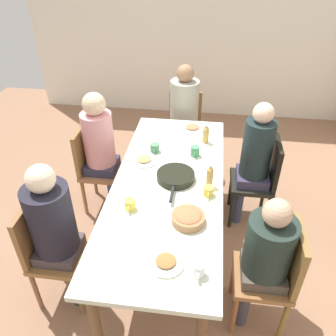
# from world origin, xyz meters

# --- Properties ---
(ground_plane) EXTENTS (6.97, 6.97, 0.00)m
(ground_plane) POSITION_xyz_m (0.00, 0.00, 0.00)
(ground_plane) COLOR #91694F
(wall_left) EXTENTS (0.12, 4.84, 2.60)m
(wall_left) POSITION_xyz_m (-2.97, 0.00, 1.30)
(wall_left) COLOR white
(wall_left) RESTS_ON ground_plane
(dining_table) EXTENTS (2.20, 0.87, 0.78)m
(dining_table) POSITION_xyz_m (0.00, 0.00, 0.70)
(dining_table) COLOR silver
(dining_table) RESTS_ON ground_plane
(chair_0) EXTENTS (0.40, 0.40, 0.90)m
(chair_0) POSITION_xyz_m (0.55, -0.82, 0.51)
(chair_0) COLOR olive
(chair_0) RESTS_ON ground_plane
(person_0) EXTENTS (0.32, 0.32, 1.26)m
(person_0) POSITION_xyz_m (0.55, -0.73, 0.75)
(person_0) COLOR #39473F
(person_0) RESTS_ON ground_plane
(chair_1) EXTENTS (0.40, 0.40, 0.90)m
(chair_1) POSITION_xyz_m (-1.48, 0.00, 0.51)
(chair_1) COLOR olive
(chair_1) RESTS_ON ground_plane
(person_1) EXTENTS (0.32, 0.32, 1.27)m
(person_1) POSITION_xyz_m (-1.39, 0.00, 0.76)
(person_1) COLOR #473640
(person_1) RESTS_ON ground_plane
(chair_2) EXTENTS (0.40, 0.40, 0.90)m
(chair_2) POSITION_xyz_m (-0.55, -0.82, 0.51)
(chair_2) COLOR #905E3E
(chair_2) RESTS_ON ground_plane
(person_2) EXTENTS (0.30, 0.30, 1.27)m
(person_2) POSITION_xyz_m (-0.55, -0.73, 0.76)
(person_2) COLOR #363356
(person_2) RESTS_ON ground_plane
(chair_3) EXTENTS (0.40, 0.40, 0.90)m
(chair_3) POSITION_xyz_m (0.55, 0.82, 0.51)
(chair_3) COLOR #8F5E35
(chair_3) RESTS_ON ground_plane
(person_3) EXTENTS (0.32, 0.32, 1.14)m
(person_3) POSITION_xyz_m (0.55, 0.73, 0.69)
(person_3) COLOR #3D3B47
(person_3) RESTS_ON ground_plane
(chair_4) EXTENTS (0.40, 0.40, 0.90)m
(chair_4) POSITION_xyz_m (-0.55, 0.82, 0.51)
(chair_4) COLOR black
(chair_4) RESTS_ON ground_plane
(person_4) EXTENTS (0.30, 0.30, 1.27)m
(person_4) POSITION_xyz_m (-0.55, 0.73, 0.74)
(person_4) COLOR #333C56
(person_4) RESTS_ON ground_plane
(plate_0) EXTENTS (0.23, 0.23, 0.04)m
(plate_0) POSITION_xyz_m (-0.28, -0.25, 0.79)
(plate_0) COLOR white
(plate_0) RESTS_ON dining_table
(plate_1) EXTENTS (0.25, 0.25, 0.04)m
(plate_1) POSITION_xyz_m (-0.92, 0.13, 0.79)
(plate_1) COLOR white
(plate_1) RESTS_ON dining_table
(plate_2) EXTENTS (0.23, 0.23, 0.04)m
(plate_2) POSITION_xyz_m (0.79, 0.09, 0.79)
(plate_2) COLOR silver
(plate_2) RESTS_ON dining_table
(bowl_0) EXTENTS (0.23, 0.23, 0.08)m
(bowl_0) POSITION_xyz_m (0.41, 0.19, 0.82)
(bowl_0) COLOR #9F6D46
(bowl_0) RESTS_ON dining_table
(serving_pan) EXTENTS (0.49, 0.31, 0.06)m
(serving_pan) POSITION_xyz_m (-0.06, 0.05, 0.81)
(serving_pan) COLOR black
(serving_pan) RESTS_ON dining_table
(cup_0) EXTENTS (0.11, 0.07, 0.09)m
(cup_0) POSITION_xyz_m (0.85, 0.29, 0.82)
(cup_0) COLOR white
(cup_0) RESTS_ON dining_table
(cup_1) EXTENTS (0.12, 0.08, 0.08)m
(cup_1) POSITION_xyz_m (-0.45, -0.18, 0.82)
(cup_1) COLOR #4E8360
(cup_1) RESTS_ON dining_table
(cup_2) EXTENTS (0.12, 0.08, 0.07)m
(cup_2) POSITION_xyz_m (0.10, 0.32, 0.81)
(cup_2) COLOR gold
(cup_2) RESTS_ON dining_table
(cup_3) EXTENTS (0.11, 0.08, 0.08)m
(cup_3) POSITION_xyz_m (0.34, -0.23, 0.82)
(cup_3) COLOR #DCCE43
(cup_3) RESTS_ON dining_table
(cup_4) EXTENTS (0.11, 0.08, 0.09)m
(cup_4) POSITION_xyz_m (-0.43, 0.18, 0.82)
(cup_4) COLOR #469364
(cup_4) RESTS_ON dining_table
(bottle_0) EXTENTS (0.05, 0.05, 0.20)m
(bottle_0) POSITION_xyz_m (-0.01, 0.33, 0.87)
(bottle_0) COLOR tan
(bottle_0) RESTS_ON dining_table
(bottle_1) EXTENTS (0.06, 0.06, 0.19)m
(bottle_1) POSITION_xyz_m (-0.68, 0.27, 0.87)
(bottle_1) COLOR gold
(bottle_1) RESTS_ON dining_table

